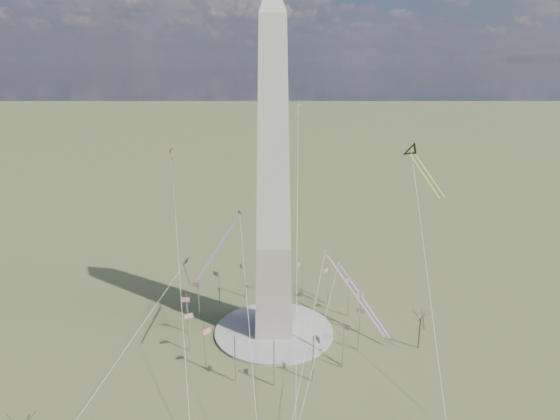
{
  "coord_description": "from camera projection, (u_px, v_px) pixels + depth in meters",
  "views": [
    {
      "loc": [
        0.12,
        -134.69,
        79.65
      ],
      "look_at": [
        1.84,
        0.0,
        38.95
      ],
      "focal_mm": 32.0,
      "sensor_mm": 36.0,
      "label": 1
    }
  ],
  "objects": [
    {
      "name": "kite_streamer_mid",
      "position": [
        225.0,
        236.0,
        134.35
      ],
      "size": [
        11.53,
        17.97,
        13.91
      ],
      "rotation": [
        0.0,
        0.0,
        2.6
      ],
      "color": "#FE4D28",
      "rests_on": "ground"
    },
    {
      "name": "flagpole_ring",
      "position": [
        274.0,
        311.0,
        149.86
      ],
      "size": [
        54.4,
        54.4,
        13.0
      ],
      "color": "silver",
      "rests_on": "ground"
    },
    {
      "name": "kite_delta_black",
      "position": [
        413.0,
        154.0,
        148.32
      ],
      "size": [
        10.3,
        16.71,
        13.77
      ],
      "rotation": [
        0.0,
        0.0,
        3.55
      ],
      "color": "black",
      "rests_on": "ground"
    },
    {
      "name": "ground",
      "position": [
        274.0,
        332.0,
        151.96
      ],
      "size": [
        2000.0,
        2000.0,
        0.0
      ],
      "primitive_type": "plane",
      "color": "#445329",
      "rests_on": "ground"
    },
    {
      "name": "kite_small_red",
      "position": [
        171.0,
        151.0,
        167.0
      ],
      "size": [
        1.21,
        2.05,
        4.87
      ],
      "rotation": [
        0.0,
        0.0,
        2.82
      ],
      "color": "red",
      "rests_on": "ground"
    },
    {
      "name": "kite_streamer_right",
      "position": [
        355.0,
        286.0,
        153.07
      ],
      "size": [
        14.16,
        21.24,
        16.65
      ],
      "rotation": [
        0.0,
        0.0,
        3.71
      ],
      "color": "#FE4D28",
      "rests_on": "ground"
    },
    {
      "name": "kite_streamer_left",
      "position": [
        344.0,
        278.0,
        135.24
      ],
      "size": [
        14.97,
        21.16,
        16.89
      ],
      "rotation": [
        0.0,
        0.0,
        3.74
      ],
      "color": "#FE4D28",
      "rests_on": "ground"
    },
    {
      "name": "tree_near",
      "position": [
        421.0,
        317.0,
        140.73
      ],
      "size": [
        8.07,
        8.07,
        14.13
      ],
      "color": "#433128",
      "rests_on": "ground"
    },
    {
      "name": "kite_diamond_purple",
      "position": [
        186.0,
        265.0,
        152.84
      ],
      "size": [
        1.86,
        3.04,
        9.72
      ],
      "rotation": [
        0.0,
        0.0,
        2.73
      ],
      "color": "navy",
      "rests_on": "ground"
    },
    {
      "name": "plaza",
      "position": [
        274.0,
        331.0,
        151.84
      ],
      "size": [
        36.0,
        36.0,
        0.8
      ],
      "primitive_type": "cylinder",
      "color": "#A3A195",
      "rests_on": "ground"
    },
    {
      "name": "washington_monument",
      "position": [
        273.0,
        179.0,
        138.09
      ],
      "size": [
        15.56,
        15.56,
        100.0
      ],
      "color": "#AA9B8F",
      "rests_on": "plaza"
    },
    {
      "name": "kite_small_white",
      "position": [
        298.0,
        106.0,
        177.87
      ],
      "size": [
        1.62,
        1.65,
        4.73
      ],
      "rotation": [
        0.0,
        0.0,
        3.08
      ],
      "color": "white",
      "rests_on": "ground"
    }
  ]
}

